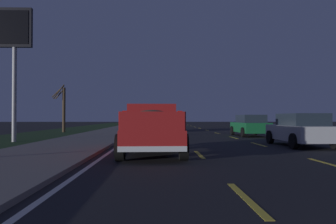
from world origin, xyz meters
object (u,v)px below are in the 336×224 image
Objects in this scene: sedan_silver at (300,130)px; gas_price_sign at (15,41)px; sedan_white at (156,123)px; sedan_green at (250,125)px; bare_tree_far at (63,108)px; pickup_truck at (152,128)px.

sedan_silver is 15.78m from gas_price_sign.
sedan_silver is at bearing -156.42° from sedan_white.
sedan_green is (-7.60, -6.90, 0.00)m from sedan_white.
bare_tree_far is at bearing 3.75° from gas_price_sign.
gas_price_sign is at bearing 78.20° from sedan_silver.
pickup_truck is at bearing -179.91° from sedan_white.
gas_price_sign is (-5.27, 14.64, 4.85)m from sedan_green.
sedan_white is at bearing 23.58° from sedan_silver.
bare_tree_far is (18.00, 8.55, 1.27)m from pickup_truck.
sedan_white is 0.99× the size of sedan_green.
sedan_silver is 1.00× the size of bare_tree_far.
pickup_truck is 1.23× the size of sedan_green.
sedan_white is at bearing 42.23° from sedan_green.
sedan_white is 17.39m from sedan_silver.
gas_price_sign is 12.35m from bare_tree_far.
pickup_truck is 13.32m from sedan_green.
sedan_white is 8.70m from bare_tree_far.
gas_price_sign reaches higher than sedan_white.
sedan_silver is (-15.94, -6.96, 0.00)m from sedan_white.
pickup_truck is at bearing 148.97° from sedan_green.
sedan_white and sedan_silver have the same top height.
sedan_green is (11.41, -6.87, -0.20)m from pickup_truck.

